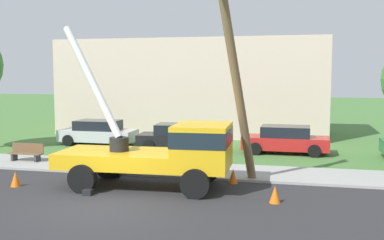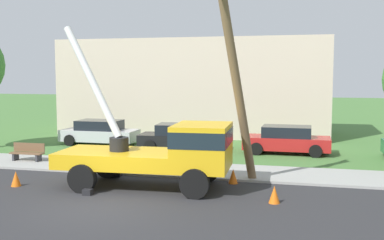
{
  "view_description": "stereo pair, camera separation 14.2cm",
  "coord_description": "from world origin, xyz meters",
  "px_view_note": "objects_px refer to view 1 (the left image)",
  "views": [
    {
      "loc": [
        5.99,
        -13.06,
        4.1
      ],
      "look_at": [
        1.99,
        3.78,
        2.39
      ],
      "focal_mm": 43.65,
      "sensor_mm": 36.0,
      "label": 1
    },
    {
      "loc": [
        6.13,
        -13.03,
        4.1
      ],
      "look_at": [
        1.99,
        3.78,
        2.39
      ],
      "focal_mm": 43.65,
      "sensor_mm": 36.0,
      "label": 2
    }
  ],
  "objects_px": {
    "parked_sedan_red": "(285,140)",
    "utility_truck": "(167,149)",
    "parked_sedan_black": "(179,137)",
    "traffic_cone_ahead": "(275,194)",
    "leaning_utility_pole": "(234,65)",
    "park_bench": "(26,153)",
    "parked_sedan_silver": "(98,132)",
    "traffic_cone_curbside": "(233,176)",
    "traffic_cone_behind": "(15,179)"
  },
  "relations": [
    {
      "from": "utility_truck",
      "to": "traffic_cone_ahead",
      "type": "relative_size",
      "value": 12.26
    },
    {
      "from": "traffic_cone_ahead",
      "to": "parked_sedan_black",
      "type": "xyz_separation_m",
      "value": [
        -5.62,
        9.29,
        0.43
      ]
    },
    {
      "from": "traffic_cone_curbside",
      "to": "parked_sedan_black",
      "type": "xyz_separation_m",
      "value": [
        -3.93,
        6.94,
        0.43
      ]
    },
    {
      "from": "traffic_cone_behind",
      "to": "leaning_utility_pole",
      "type": "bearing_deg",
      "value": 12.54
    },
    {
      "from": "utility_truck",
      "to": "park_bench",
      "type": "distance_m",
      "value": 8.35
    },
    {
      "from": "utility_truck",
      "to": "parked_sedan_black",
      "type": "bearing_deg",
      "value": 101.82
    },
    {
      "from": "leaning_utility_pole",
      "to": "parked_sedan_red",
      "type": "relative_size",
      "value": 1.96
    },
    {
      "from": "utility_truck",
      "to": "traffic_cone_ahead",
      "type": "distance_m",
      "value": 4.21
    },
    {
      "from": "utility_truck",
      "to": "leaning_utility_pole",
      "type": "xyz_separation_m",
      "value": [
        2.29,
        0.66,
        3.02
      ]
    },
    {
      "from": "parked_sedan_red",
      "to": "park_bench",
      "type": "bearing_deg",
      "value": -154.82
    },
    {
      "from": "traffic_cone_ahead",
      "to": "park_bench",
      "type": "height_order",
      "value": "park_bench"
    },
    {
      "from": "traffic_cone_behind",
      "to": "traffic_cone_curbside",
      "type": "height_order",
      "value": "same"
    },
    {
      "from": "utility_truck",
      "to": "parked_sedan_silver",
      "type": "relative_size",
      "value": 1.56
    },
    {
      "from": "parked_sedan_silver",
      "to": "parked_sedan_red",
      "type": "relative_size",
      "value": 1.0
    },
    {
      "from": "utility_truck",
      "to": "parked_sedan_red",
      "type": "bearing_deg",
      "value": 65.63
    },
    {
      "from": "parked_sedan_red",
      "to": "park_bench",
      "type": "xyz_separation_m",
      "value": [
        -11.56,
        -5.44,
        -0.25
      ]
    },
    {
      "from": "traffic_cone_ahead",
      "to": "leaning_utility_pole",
      "type": "bearing_deg",
      "value": 132.74
    },
    {
      "from": "traffic_cone_curbside",
      "to": "parked_sedan_black",
      "type": "height_order",
      "value": "parked_sedan_black"
    },
    {
      "from": "leaning_utility_pole",
      "to": "traffic_cone_curbside",
      "type": "relative_size",
      "value": 15.45
    },
    {
      "from": "parked_sedan_red",
      "to": "utility_truck",
      "type": "bearing_deg",
      "value": -114.37
    },
    {
      "from": "parked_sedan_silver",
      "to": "parked_sedan_black",
      "type": "relative_size",
      "value": 0.97
    },
    {
      "from": "leaning_utility_pole",
      "to": "parked_sedan_black",
      "type": "height_order",
      "value": "leaning_utility_pole"
    },
    {
      "from": "leaning_utility_pole",
      "to": "parked_sedan_black",
      "type": "bearing_deg",
      "value": 118.0
    },
    {
      "from": "utility_truck",
      "to": "park_bench",
      "type": "xyz_separation_m",
      "value": [
        -7.69,
        3.11,
        -0.95
      ]
    },
    {
      "from": "traffic_cone_ahead",
      "to": "traffic_cone_curbside",
      "type": "distance_m",
      "value": 2.89
    },
    {
      "from": "traffic_cone_behind",
      "to": "parked_sedan_black",
      "type": "bearing_deg",
      "value": 68.03
    },
    {
      "from": "leaning_utility_pole",
      "to": "park_bench",
      "type": "height_order",
      "value": "leaning_utility_pole"
    },
    {
      "from": "traffic_cone_ahead",
      "to": "parked_sedan_silver",
      "type": "distance_m",
      "value": 14.82
    },
    {
      "from": "parked_sedan_black",
      "to": "parked_sedan_red",
      "type": "distance_m",
      "value": 5.6
    },
    {
      "from": "traffic_cone_curbside",
      "to": "parked_sedan_red",
      "type": "distance_m",
      "value": 7.49
    },
    {
      "from": "traffic_cone_ahead",
      "to": "parked_sedan_black",
      "type": "height_order",
      "value": "parked_sedan_black"
    },
    {
      "from": "leaning_utility_pole",
      "to": "park_bench",
      "type": "xyz_separation_m",
      "value": [
        -9.98,
        2.46,
        -3.97
      ]
    },
    {
      "from": "leaning_utility_pole",
      "to": "park_bench",
      "type": "distance_m",
      "value": 11.02
    },
    {
      "from": "traffic_cone_ahead",
      "to": "parked_sedan_red",
      "type": "bearing_deg",
      "value": 90.21
    },
    {
      "from": "traffic_cone_behind",
      "to": "park_bench",
      "type": "relative_size",
      "value": 0.35
    },
    {
      "from": "traffic_cone_behind",
      "to": "parked_sedan_black",
      "type": "xyz_separation_m",
      "value": [
        3.74,
        9.26,
        0.43
      ]
    },
    {
      "from": "utility_truck",
      "to": "parked_sedan_black",
      "type": "relative_size",
      "value": 1.52
    },
    {
      "from": "parked_sedan_silver",
      "to": "traffic_cone_curbside",
      "type": "bearing_deg",
      "value": -40.81
    },
    {
      "from": "parked_sedan_silver",
      "to": "park_bench",
      "type": "xyz_separation_m",
      "value": [
        -0.84,
        -5.98,
        -0.25
      ]
    },
    {
      "from": "traffic_cone_ahead",
      "to": "traffic_cone_curbside",
      "type": "height_order",
      "value": "same"
    },
    {
      "from": "traffic_cone_curbside",
      "to": "park_bench",
      "type": "distance_m",
      "value": 10.08
    },
    {
      "from": "parked_sedan_red",
      "to": "parked_sedan_black",
      "type": "bearing_deg",
      "value": -176.39
    },
    {
      "from": "leaning_utility_pole",
      "to": "parked_sedan_red",
      "type": "distance_m",
      "value": 8.87
    },
    {
      "from": "traffic_cone_ahead",
      "to": "parked_sedan_red",
      "type": "height_order",
      "value": "parked_sedan_red"
    },
    {
      "from": "traffic_cone_behind",
      "to": "parked_sedan_black",
      "type": "height_order",
      "value": "parked_sedan_black"
    },
    {
      "from": "traffic_cone_behind",
      "to": "park_bench",
      "type": "xyz_separation_m",
      "value": [
        -2.24,
        4.18,
        0.18
      ]
    },
    {
      "from": "parked_sedan_silver",
      "to": "traffic_cone_behind",
      "type": "bearing_deg",
      "value": -82.15
    },
    {
      "from": "traffic_cone_curbside",
      "to": "park_bench",
      "type": "bearing_deg",
      "value": 169.41
    },
    {
      "from": "traffic_cone_behind",
      "to": "traffic_cone_curbside",
      "type": "relative_size",
      "value": 1.0
    },
    {
      "from": "utility_truck",
      "to": "parked_sedan_black",
      "type": "distance_m",
      "value": 8.4
    }
  ]
}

